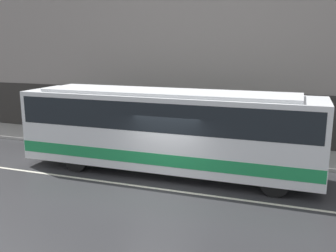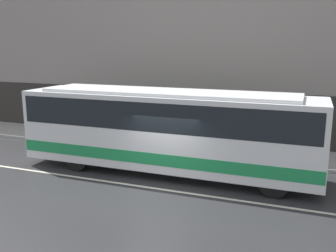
# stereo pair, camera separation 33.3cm
# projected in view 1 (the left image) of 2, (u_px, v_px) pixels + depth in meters

# --- Properties ---
(ground_plane) EXTENTS (60.00, 60.00, 0.00)m
(ground_plane) POSITION_uv_depth(u_px,v_px,m) (161.00, 189.00, 13.23)
(ground_plane) COLOR #2D2D30
(sidewalk) EXTENTS (60.00, 2.88, 0.14)m
(sidewalk) POSITION_uv_depth(u_px,v_px,m) (200.00, 148.00, 18.22)
(sidewalk) COLOR #A09E99
(sidewalk) RESTS_ON ground_plane
(building_facade) EXTENTS (60.00, 0.35, 10.91)m
(building_facade) POSITION_uv_depth(u_px,v_px,m) (210.00, 40.00, 18.58)
(building_facade) COLOR gray
(building_facade) RESTS_ON ground_plane
(lane_stripe) EXTENTS (54.00, 0.14, 0.01)m
(lane_stripe) POSITION_uv_depth(u_px,v_px,m) (161.00, 189.00, 13.22)
(lane_stripe) COLOR beige
(lane_stripe) RESTS_ON ground_plane
(transit_bus) EXTENTS (11.73, 2.58, 3.28)m
(transit_bus) POSITION_uv_depth(u_px,v_px,m) (167.00, 127.00, 14.65)
(transit_bus) COLOR white
(transit_bus) RESTS_ON ground_plane
(pedestrian_waiting) EXTENTS (0.36, 0.36, 1.74)m
(pedestrian_waiting) POSITION_uv_depth(u_px,v_px,m) (210.00, 135.00, 17.18)
(pedestrian_waiting) COLOR navy
(pedestrian_waiting) RESTS_ON sidewalk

